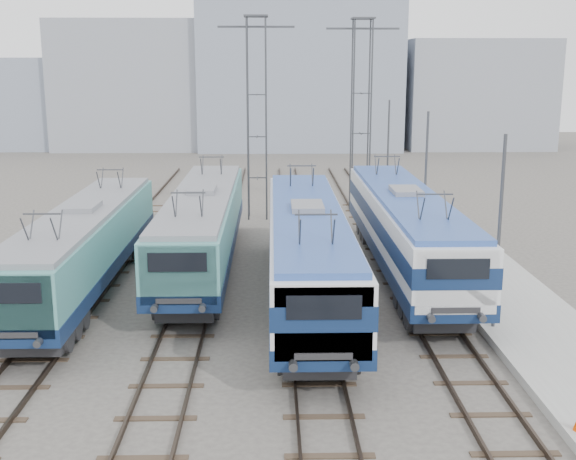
# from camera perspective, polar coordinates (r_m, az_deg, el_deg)

# --- Properties ---
(ground) EXTENTS (160.00, 160.00, 0.00)m
(ground) POSITION_cam_1_polar(r_m,az_deg,el_deg) (23.57, -3.39, -10.13)
(ground) COLOR #514C47
(platform) EXTENTS (4.00, 70.00, 0.30)m
(platform) POSITION_cam_1_polar(r_m,az_deg,el_deg) (32.40, 15.51, -3.83)
(platform) COLOR #9E9E99
(platform) RESTS_ON ground
(locomotive_far_left) EXTENTS (2.74, 17.27, 3.25)m
(locomotive_far_left) POSITION_cam_1_polar(r_m,az_deg,el_deg) (30.37, -15.81, -1.03)
(locomotive_far_left) COLOR #10234A
(locomotive_far_left) RESTS_ON ground
(locomotive_center_left) EXTENTS (2.84, 17.94, 3.38)m
(locomotive_center_left) POSITION_cam_1_polar(r_m,az_deg,el_deg) (32.67, -6.76, 0.48)
(locomotive_center_left) COLOR #10234A
(locomotive_center_left) RESTS_ON ground
(locomotive_center_right) EXTENTS (2.93, 18.50, 3.48)m
(locomotive_center_right) POSITION_cam_1_polar(r_m,az_deg,el_deg) (28.07, 1.54, -1.24)
(locomotive_center_right) COLOR #10234A
(locomotive_center_right) RESTS_ON ground
(locomotive_far_right) EXTENTS (2.91, 18.41, 3.46)m
(locomotive_far_right) POSITION_cam_1_polar(r_m,az_deg,el_deg) (32.09, 9.27, 0.37)
(locomotive_far_right) COLOR #10234A
(locomotive_far_right) RESTS_ON ground
(catenary_tower_west) EXTENTS (4.50, 1.20, 12.00)m
(catenary_tower_west) POSITION_cam_1_polar(r_m,az_deg,el_deg) (43.76, -2.48, 9.52)
(catenary_tower_west) COLOR #3F4247
(catenary_tower_west) RESTS_ON ground
(catenary_tower_east) EXTENTS (4.50, 1.20, 12.00)m
(catenary_tower_east) POSITION_cam_1_polar(r_m,az_deg,el_deg) (46.10, 5.80, 9.63)
(catenary_tower_east) COLOR #3F4247
(catenary_tower_east) RESTS_ON ground
(mast_front) EXTENTS (0.12, 0.12, 7.00)m
(mast_front) POSITION_cam_1_polar(r_m,az_deg,el_deg) (25.55, 16.32, -0.55)
(mast_front) COLOR #3F4247
(mast_front) RESTS_ON ground
(mast_mid) EXTENTS (0.12, 0.12, 7.00)m
(mast_mid) POSITION_cam_1_polar(r_m,az_deg,el_deg) (36.95, 10.81, 3.77)
(mast_mid) COLOR #3F4247
(mast_mid) RESTS_ON ground
(mast_rear) EXTENTS (0.12, 0.12, 7.00)m
(mast_rear) POSITION_cam_1_polar(r_m,az_deg,el_deg) (48.64, 7.90, 6.03)
(mast_rear) COLOR #3F4247
(mast_rear) RESTS_ON ground
(building_west) EXTENTS (18.00, 12.00, 14.00)m
(building_west) POSITION_cam_1_polar(r_m,az_deg,el_deg) (85.02, -11.59, 11.14)
(building_west) COLOR #8D939F
(building_west) RESTS_ON ground
(building_center) EXTENTS (22.00, 14.00, 18.00)m
(building_center) POSITION_cam_1_polar(r_m,az_deg,el_deg) (83.74, 0.87, 12.74)
(building_center) COLOR #858FA2
(building_center) RESTS_ON ground
(building_east) EXTENTS (16.00, 12.00, 12.00)m
(building_east) POSITION_cam_1_polar(r_m,az_deg,el_deg) (86.87, 14.39, 10.38)
(building_east) COLOR #8D939F
(building_east) RESTS_ON ground
(building_far_west) EXTENTS (14.00, 10.00, 10.00)m
(building_far_west) POSITION_cam_1_polar(r_m,az_deg,el_deg) (89.30, -21.82, 9.28)
(building_far_west) COLOR #858FA2
(building_far_west) RESTS_ON ground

